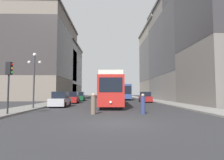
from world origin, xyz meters
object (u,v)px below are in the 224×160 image
Objects in this scene: traffic_light_near_left at (9,74)px; parked_car_right_far at (145,97)px; streetcar at (112,90)px; parked_car_left_mid at (61,100)px; transit_bus at (124,91)px; lamp_post_left_near at (34,72)px; pedestrian_crossing_far at (143,105)px; parked_car_left_near at (80,97)px; pedestrian_crossing_near at (93,104)px; parked_car_left_far at (73,98)px.

parked_car_right_far is at bearing 52.53° from traffic_light_near_left.
streetcar reaches higher than parked_car_left_mid.
traffic_light_near_left reaches higher than transit_bus.
traffic_light_near_left reaches higher than parked_car_right_far.
pedestrian_crossing_far is at bearing -22.25° from lamp_post_left_near.
parked_car_right_far is 19.49m from lamp_post_left_near.
lamp_post_left_near is at bearing -120.15° from parked_car_left_mid.
pedestrian_crossing_near is at bearing -81.86° from parked_car_left_near.
parked_car_right_far is at bearing -130.17° from pedestrian_crossing_near.
lamp_post_left_near is at bearing -102.91° from parked_car_left_far.
pedestrian_crossing_far is (-3.74, -17.31, -0.08)m from parked_car_right_far.
lamp_post_left_near reaches higher than pedestrian_crossing_near.
parked_car_left_near is 13.39m from parked_car_right_far.
streetcar is 8.38m from parked_car_left_far.
parked_car_left_mid is at bearing -112.66° from transit_bus.
parked_car_right_far is (2.76, -11.67, -1.10)m from transit_bus.
traffic_light_near_left is (-7.94, -10.63, 1.02)m from streetcar.
pedestrian_crossing_near is at bearing 69.01° from parked_car_right_far.
parked_car_right_far is 0.81× the size of lamp_post_left_near.
parked_car_left_far is at bearing 141.28° from streetcar.
transit_bus is at bearing 65.44° from parked_car_left_mid.
parked_car_left_near is at bearing -20.60° from parked_car_right_far.
pedestrian_crossing_near is at bearing 7.96° from traffic_light_near_left.
transit_bus is 7.54× the size of pedestrian_crossing_far.
streetcar reaches higher than pedestrian_crossing_far.
parked_car_left_mid and parked_car_right_far have the same top height.
streetcar is 9.99m from lamp_post_left_near.
lamp_post_left_near is at bearing -113.45° from transit_bus.
traffic_light_near_left is (-1.68, -23.55, 2.27)m from parked_car_left_near.
pedestrian_crossing_near is 3.97m from pedestrian_crossing_far.
traffic_light_near_left is at bearing -8.21° from pedestrian_crossing_near.
parked_car_left_far is 15.86m from pedestrian_crossing_near.
streetcar reaches higher than transit_bus.
parked_car_left_near is 18.75m from lamp_post_left_near.
parked_car_left_far is 11.48m from lamp_post_left_near.
parked_car_left_far is 1.24× the size of traffic_light_near_left.
transit_bus is at bearing 69.47° from traffic_light_near_left.
parked_car_right_far is 2.72× the size of pedestrian_crossing_near.
parked_car_left_near is 2.92× the size of pedestrian_crossing_near.
traffic_light_near_left is at bearing 55.54° from parked_car_right_far.
parked_car_left_near is at bearing 86.95° from parked_car_left_far.
streetcar is 2.59× the size of lamp_post_left_near.
parked_car_left_far reaches higher than pedestrian_crossing_near.
pedestrian_crossing_far is (-0.98, -28.98, -1.19)m from transit_bus.
parked_car_left_near is 1.07× the size of parked_car_right_far.
streetcar is 10.09m from pedestrian_crossing_far.
transit_bus reaches higher than parked_car_left_near.
parked_car_left_near is at bearing -73.22° from pedestrian_crossing_far.
transit_bus is 2.58× the size of parked_car_left_far.
parked_car_right_far is 0.96× the size of parked_car_left_far.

